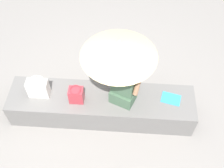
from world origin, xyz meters
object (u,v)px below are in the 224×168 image
parasol (119,49)px  tote_bag_canvas (76,95)px  handbag_black (38,88)px  person_seated (124,83)px  magazine (171,99)px

parasol → tote_bag_canvas: bearing=9.8°
tote_bag_canvas → handbag_black: bearing=-6.9°
person_seated → parasol: parasol is taller
handbag_black → tote_bag_canvas: handbag_black is taller
person_seated → handbag_black: size_ratio=2.88×
person_seated → handbag_black: (1.25, -0.01, -0.24)m
person_seated → magazine: bearing=-175.5°
parasol → magazine: (-0.79, -0.01, -0.99)m
parasol → handbag_black: size_ratio=3.65×
person_seated → tote_bag_canvas: bearing=4.9°
parasol → magazine: size_ratio=4.07×
parasol → magazine: parasol is taller
parasol → tote_bag_canvas: size_ratio=4.17×
person_seated → parasol: bearing=-28.5°
handbag_black → tote_bag_canvas: size_ratio=1.14×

